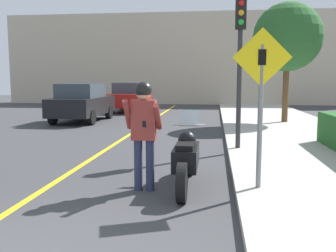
{
  "coord_description": "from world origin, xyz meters",
  "views": [
    {
      "loc": [
        2.25,
        -2.88,
        1.84
      ],
      "look_at": [
        1.44,
        3.62,
        1.04
      ],
      "focal_mm": 40.0,
      "sensor_mm": 36.0,
      "label": 1
    }
  ],
  "objects_px": {
    "person_biker": "(144,124)",
    "street_tree": "(288,37)",
    "crossing_sign": "(261,93)",
    "traffic_light": "(240,45)",
    "motorcycle": "(186,158)",
    "parked_car_black": "(82,102)",
    "parked_car_red": "(131,97)"
  },
  "relations": [
    {
      "from": "traffic_light",
      "to": "parked_car_black",
      "type": "height_order",
      "value": "traffic_light"
    },
    {
      "from": "traffic_light",
      "to": "parked_car_black",
      "type": "relative_size",
      "value": 0.88
    },
    {
      "from": "crossing_sign",
      "to": "street_tree",
      "type": "xyz_separation_m",
      "value": [
        2.17,
        9.9,
        1.91
      ]
    },
    {
      "from": "person_biker",
      "to": "street_tree",
      "type": "bearing_deg",
      "value": 67.8
    },
    {
      "from": "street_tree",
      "to": "traffic_light",
      "type": "bearing_deg",
      "value": -109.75
    },
    {
      "from": "crossing_sign",
      "to": "parked_car_black",
      "type": "height_order",
      "value": "crossing_sign"
    },
    {
      "from": "motorcycle",
      "to": "parked_car_red",
      "type": "distance_m",
      "value": 15.76
    },
    {
      "from": "motorcycle",
      "to": "traffic_light",
      "type": "bearing_deg",
      "value": 71.67
    },
    {
      "from": "motorcycle",
      "to": "traffic_light",
      "type": "xyz_separation_m",
      "value": [
        1.07,
        3.24,
        2.2
      ]
    },
    {
      "from": "motorcycle",
      "to": "crossing_sign",
      "type": "distance_m",
      "value": 1.67
    },
    {
      "from": "parked_car_black",
      "to": "parked_car_red",
      "type": "bearing_deg",
      "value": 79.89
    },
    {
      "from": "parked_car_black",
      "to": "traffic_light",
      "type": "bearing_deg",
      "value": -45.11
    },
    {
      "from": "person_biker",
      "to": "parked_car_black",
      "type": "xyz_separation_m",
      "value": [
        -4.7,
        10.01,
        -0.27
      ]
    },
    {
      "from": "parked_car_black",
      "to": "motorcycle",
      "type": "bearing_deg",
      "value": -61.02
    },
    {
      "from": "person_biker",
      "to": "traffic_light",
      "type": "bearing_deg",
      "value": 63.61
    },
    {
      "from": "street_tree",
      "to": "parked_car_red",
      "type": "relative_size",
      "value": 1.15
    },
    {
      "from": "person_biker",
      "to": "traffic_light",
      "type": "xyz_separation_m",
      "value": [
        1.75,
        3.54,
        1.58
      ]
    },
    {
      "from": "crossing_sign",
      "to": "traffic_light",
      "type": "bearing_deg",
      "value": 91.84
    },
    {
      "from": "traffic_light",
      "to": "parked_car_black",
      "type": "xyz_separation_m",
      "value": [
        -6.45,
        6.48,
        -1.85
      ]
    },
    {
      "from": "person_biker",
      "to": "parked_car_black",
      "type": "distance_m",
      "value": 11.06
    },
    {
      "from": "person_biker",
      "to": "parked_car_red",
      "type": "height_order",
      "value": "person_biker"
    },
    {
      "from": "crossing_sign",
      "to": "person_biker",
      "type": "bearing_deg",
      "value": 179.59
    },
    {
      "from": "traffic_light",
      "to": "street_tree",
      "type": "height_order",
      "value": "street_tree"
    },
    {
      "from": "parked_car_red",
      "to": "traffic_light",
      "type": "bearing_deg",
      "value": -65.25
    },
    {
      "from": "person_biker",
      "to": "parked_car_red",
      "type": "distance_m",
      "value": 15.88
    },
    {
      "from": "person_biker",
      "to": "street_tree",
      "type": "height_order",
      "value": "street_tree"
    },
    {
      "from": "motorcycle",
      "to": "parked_car_black",
      "type": "distance_m",
      "value": 11.11
    },
    {
      "from": "traffic_light",
      "to": "parked_car_red",
      "type": "bearing_deg",
      "value": 114.75
    },
    {
      "from": "street_tree",
      "to": "parked_car_red",
      "type": "xyz_separation_m",
      "value": [
        -7.76,
        5.55,
        -2.69
      ]
    },
    {
      "from": "crossing_sign",
      "to": "traffic_light",
      "type": "relative_size",
      "value": 0.68
    },
    {
      "from": "person_biker",
      "to": "street_tree",
      "type": "relative_size",
      "value": 0.38
    },
    {
      "from": "parked_car_black",
      "to": "parked_car_red",
      "type": "relative_size",
      "value": 1.0
    }
  ]
}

